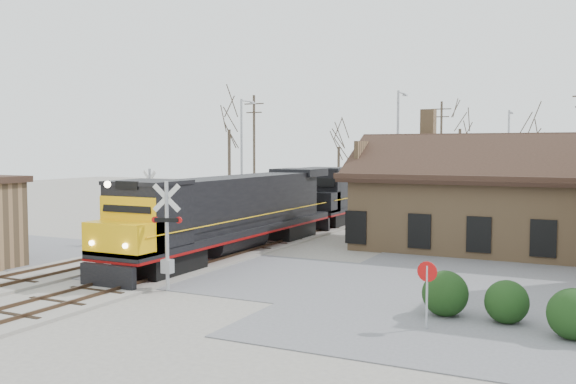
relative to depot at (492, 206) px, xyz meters
The scene contains 22 objects.
ground 17.14m from the depot, 134.97° to the right, with size 140.00×140.00×0.00m, color #9E998F.
road 17.13m from the depot, 134.97° to the right, with size 60.00×9.00×0.03m, color #5C5C61.
track_main 12.58m from the depot, 165.97° to the left, with size 3.40×90.00×0.24m.
track_siding 16.92m from the depot, 169.70° to the left, with size 3.40×90.00×0.24m.
depot is the anchor object (origin of this frame).
locomotive_lead 14.61m from the depot, 145.15° to the right, with size 2.88×19.27×4.28m.
locomotive_trailing 16.41m from the depot, 136.95° to the left, with size 2.88×19.27×4.05m.
crossbuck_near 19.13m from the depot, 120.73° to the right, with size 1.19×0.46×4.32m.
crossbuck_far 19.56m from the depot, 160.26° to the right, with size 1.24×0.36×4.40m.
do_not_enter_sign 17.33m from the depot, 87.59° to the right, with size 0.64×0.11×2.14m.
hedge_a 15.54m from the depot, 86.72° to the right, with size 1.54×1.54×1.54m, color black.
hedge_b 15.81m from the depot, 79.54° to the right, with size 1.40×1.40×1.40m, color black.
hedge_c 17.20m from the depot, 73.54° to the right, with size 1.52×1.52×1.52m, color black.
streetlight_a 19.54m from the depot, 165.72° to the left, with size 0.25×2.04×9.22m.
streetlight_b 10.83m from the depot, 136.17° to the left, with size 0.25×2.04×9.60m.
streetlight_c 23.13m from the depot, 95.33° to the left, with size 0.25×2.04×8.91m.
utility_pole_a 28.50m from the depot, 146.96° to the left, with size 2.00×0.24×10.46m.
utility_pole_b 32.46m from the depot, 107.84° to the left, with size 2.00×0.24×10.43m.
tree_a 34.05m from the depot, 147.15° to the left, with size 4.94×4.94×12.11m.
tree_b 35.57m from the depot, 125.66° to the left, with size 3.80×3.80×9.31m.
tree_c 36.89m from the depot, 104.14° to the left, with size 5.12×5.12×12.54m.
tree_d 28.48m from the depot, 91.74° to the left, with size 3.89×3.89×9.53m.
Camera 1 is at (17.51, -24.68, 5.65)m, focal length 40.00 mm.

